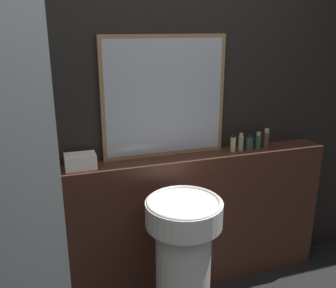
% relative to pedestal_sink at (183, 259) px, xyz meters
% --- Properties ---
extents(wall_back, '(8.00, 0.06, 2.50)m').
position_rel_pedestal_sink_xyz_m(wall_back, '(0.06, 0.52, 0.75)').
color(wall_back, black).
rests_on(wall_back, ground_plane).
extents(vanity_counter, '(2.29, 0.20, 1.00)m').
position_rel_pedestal_sink_xyz_m(vanity_counter, '(0.06, 0.39, 0.00)').
color(vanity_counter, '#422319').
rests_on(vanity_counter, ground_plane).
extents(pedestal_sink, '(0.45, 0.45, 0.89)m').
position_rel_pedestal_sink_xyz_m(pedestal_sink, '(0.00, 0.00, 0.00)').
color(pedestal_sink, white).
rests_on(pedestal_sink, ground_plane).
extents(mirror, '(0.83, 0.03, 0.79)m').
position_rel_pedestal_sink_xyz_m(mirror, '(0.03, 0.47, 0.90)').
color(mirror, '#937047').
rests_on(mirror, vanity_counter).
extents(towel_stack, '(0.19, 0.12, 0.09)m').
position_rel_pedestal_sink_xyz_m(towel_stack, '(-0.53, 0.39, 0.55)').
color(towel_stack, white).
rests_on(towel_stack, vanity_counter).
extents(shampoo_bottle, '(0.04, 0.04, 0.13)m').
position_rel_pedestal_sink_xyz_m(shampoo_bottle, '(0.51, 0.39, 0.56)').
color(shampoo_bottle, '#C6B284').
rests_on(shampoo_bottle, vanity_counter).
extents(conditioner_bottle, '(0.04, 0.04, 0.13)m').
position_rel_pedestal_sink_xyz_m(conditioner_bottle, '(0.57, 0.39, 0.56)').
color(conditioner_bottle, gray).
rests_on(conditioner_bottle, vanity_counter).
extents(lotion_bottle, '(0.05, 0.05, 0.11)m').
position_rel_pedestal_sink_xyz_m(lotion_bottle, '(0.64, 0.39, 0.55)').
color(lotion_bottle, '#2D4C3D').
rests_on(lotion_bottle, vanity_counter).
extents(body_wash_bottle, '(0.04, 0.04, 0.12)m').
position_rel_pedestal_sink_xyz_m(body_wash_bottle, '(0.71, 0.39, 0.56)').
color(body_wash_bottle, '#2D4C3D').
rests_on(body_wash_bottle, vanity_counter).
extents(hand_soap_bottle, '(0.04, 0.04, 0.14)m').
position_rel_pedestal_sink_xyz_m(hand_soap_bottle, '(0.77, 0.39, 0.57)').
color(hand_soap_bottle, '#4C3823').
rests_on(hand_soap_bottle, vanity_counter).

